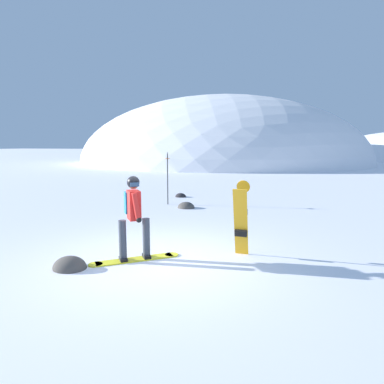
% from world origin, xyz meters
% --- Properties ---
extents(ground_plane, '(300.00, 300.00, 0.00)m').
position_xyz_m(ground_plane, '(0.00, 0.00, 0.00)').
color(ground_plane, white).
extents(ridge_peak_main, '(35.63, 32.07, 16.60)m').
position_xyz_m(ridge_peak_main, '(-6.98, 36.24, 0.00)').
color(ridge_peak_main, white).
rests_on(ridge_peak_main, ground).
extents(snowboarder_main, '(1.49, 1.27, 1.71)m').
position_xyz_m(snowboarder_main, '(-0.45, -0.12, 0.92)').
color(snowboarder_main, yellow).
rests_on(snowboarder_main, ground).
extents(spare_snowboard, '(0.28, 0.51, 1.59)m').
position_xyz_m(spare_snowboard, '(1.57, 0.72, 0.81)').
color(spare_snowboard, orange).
rests_on(spare_snowboard, ground).
extents(piste_marker_near, '(0.20, 0.20, 2.05)m').
position_xyz_m(piste_marker_near, '(-2.17, 6.00, 1.16)').
color(piste_marker_near, black).
rests_on(piste_marker_near, ground).
extents(rock_dark, '(0.64, 0.55, 0.45)m').
position_xyz_m(rock_dark, '(-1.24, 5.49, 0.00)').
color(rock_dark, '#4C4742').
rests_on(rock_dark, ground).
extents(rock_mid, '(0.66, 0.56, 0.46)m').
position_xyz_m(rock_mid, '(-1.40, -0.94, 0.00)').
color(rock_mid, '#4C4742').
rests_on(rock_mid, ground).
extents(rock_small, '(0.49, 0.42, 0.35)m').
position_xyz_m(rock_small, '(-2.31, 7.89, 0.00)').
color(rock_small, '#282628').
rests_on(rock_small, ground).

